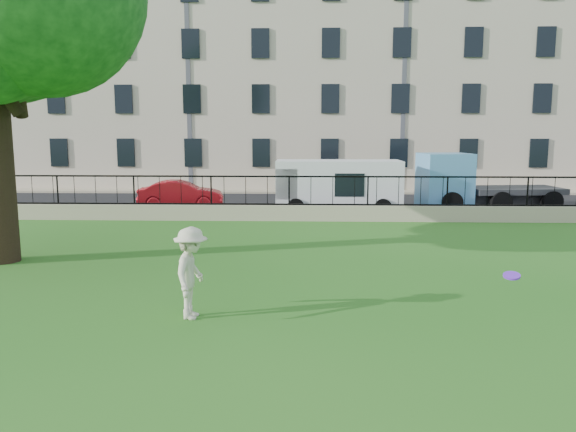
{
  "coord_description": "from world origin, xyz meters",
  "views": [
    {
      "loc": [
        0.71,
        -9.33,
        3.4
      ],
      "look_at": [
        0.26,
        3.5,
        1.46
      ],
      "focal_mm": 35.0,
      "sensor_mm": 36.0,
      "label": 1
    }
  ],
  "objects_px": {
    "man": "(191,273)",
    "blue_truck": "(487,182)",
    "frisbee": "(512,276)",
    "red_sedan": "(181,194)",
    "white_van": "(338,186)"
  },
  "relations": [
    {
      "from": "man",
      "to": "blue_truck",
      "type": "distance_m",
      "value": 17.88
    },
    {
      "from": "frisbee",
      "to": "red_sedan",
      "type": "height_order",
      "value": "red_sedan"
    },
    {
      "from": "white_van",
      "to": "blue_truck",
      "type": "relative_size",
      "value": 0.89
    },
    {
      "from": "man",
      "to": "white_van",
      "type": "distance_m",
      "value": 14.26
    },
    {
      "from": "red_sedan",
      "to": "blue_truck",
      "type": "xyz_separation_m",
      "value": [
        13.52,
        0.0,
        0.62
      ]
    },
    {
      "from": "man",
      "to": "red_sedan",
      "type": "height_order",
      "value": "man"
    },
    {
      "from": "red_sedan",
      "to": "blue_truck",
      "type": "distance_m",
      "value": 13.53
    },
    {
      "from": "man",
      "to": "blue_truck",
      "type": "relative_size",
      "value": 0.29
    },
    {
      "from": "frisbee",
      "to": "blue_truck",
      "type": "xyz_separation_m",
      "value": [
        4.56,
        15.84,
        0.12
      ]
    },
    {
      "from": "man",
      "to": "frisbee",
      "type": "height_order",
      "value": "man"
    },
    {
      "from": "frisbee",
      "to": "red_sedan",
      "type": "distance_m",
      "value": 18.2
    },
    {
      "from": "blue_truck",
      "to": "man",
      "type": "bearing_deg",
      "value": -130.58
    },
    {
      "from": "frisbee",
      "to": "blue_truck",
      "type": "distance_m",
      "value": 16.48
    },
    {
      "from": "frisbee",
      "to": "white_van",
      "type": "xyz_separation_m",
      "value": [
        -2.0,
        14.84,
        -0.01
      ]
    },
    {
      "from": "red_sedan",
      "to": "blue_truck",
      "type": "bearing_deg",
      "value": -96.33
    }
  ]
}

